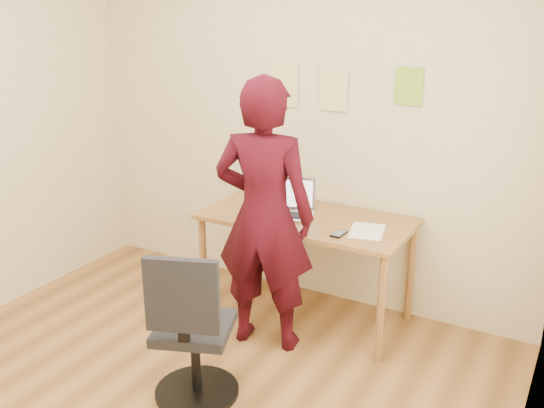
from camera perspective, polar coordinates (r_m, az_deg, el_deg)
The scene contains 10 objects.
room at distance 2.91m, azimuth -12.92°, elevation 2.92°, with size 3.58×3.58×2.78m.
desk at distance 4.09m, azimuth 3.27°, elevation -2.32°, with size 1.40×0.70×0.74m.
laptop at distance 4.09m, azimuth 1.77°, elevation -0.30°, with size 0.40×0.38×0.23m.
paper_sheet at distance 3.85m, azimuth 8.91°, elevation -2.52°, with size 0.21×0.29×0.00m, color white.
phone at distance 3.77m, azimuth 6.31°, elevation -2.80°, with size 0.07×0.13×0.01m.
wall_note_left at distance 4.35m, azimuth 1.22°, elevation 11.13°, with size 0.21×0.00×0.30m, color #DBD082.
wall_note_mid at distance 4.19m, azimuth 5.79°, elevation 10.73°, with size 0.21×0.00×0.30m, color #DBD082.
wall_note_right at distance 4.00m, azimuth 12.74°, elevation 10.75°, with size 0.18×0.00×0.24m, color #80C02B.
office_chair at distance 3.36m, azimuth -7.58°, elevation -12.42°, with size 0.52×0.53×0.91m.
person at distance 3.70m, azimuth -0.74°, elevation -1.17°, with size 0.63×0.41×1.72m, color #32060F.
Camera 1 is at (1.90, -2.07, 2.11)m, focal length 40.00 mm.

